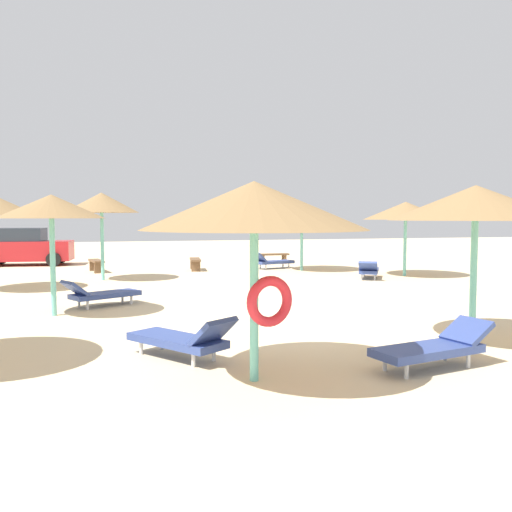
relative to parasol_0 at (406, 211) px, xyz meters
The scene contains 16 objects.
ground_plane 10.60m from the parasol_0, 133.25° to the right, with size 80.00×80.00×0.00m, color beige.
parasol_0 is the anchor object (origin of this frame).
parasol_3 11.06m from the parasol_0, 114.78° to the right, with size 2.99×2.99×2.77m.
parasol_4 13.10m from the parasol_0, 156.32° to the right, with size 2.34×2.34×2.72m.
parasol_5 4.26m from the parasol_0, 135.15° to the left, with size 3.04×3.04×2.84m.
parasol_6 14.32m from the parasol_0, 128.64° to the right, with size 3.05×3.05×2.69m.
parasol_7 11.08m from the parasol_0, behind, with size 2.56×2.56×3.07m.
lounger_0 2.78m from the parasol_0, 164.51° to the right, with size 1.50×1.96×0.70m.
lounger_3 13.08m from the parasol_0, 118.87° to the right, with size 2.00×1.02×0.67m.
lounger_4 11.97m from the parasol_0, 158.94° to the right, with size 1.97×1.47×0.71m.
lounger_5 6.09m from the parasol_0, 134.03° to the left, with size 1.99×1.17×0.74m.
lounger_6 13.97m from the parasol_0, 134.74° to the right, with size 1.61×1.90×0.74m.
bench_0 7.48m from the parasol_0, 116.29° to the left, with size 1.51×0.44×0.49m.
bench_1 8.70m from the parasol_0, 149.30° to the left, with size 0.56×1.53×0.49m.
bench_2 12.33m from the parasol_0, 157.43° to the left, with size 0.67×1.55×0.49m.
parked_car 16.94m from the parasol_0, 148.75° to the left, with size 4.15×2.30×1.72m.
Camera 1 is at (-3.79, -10.66, 2.21)m, focal length 38.22 mm.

